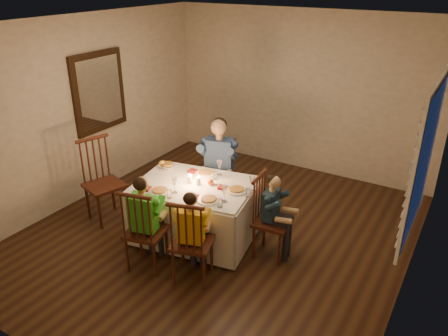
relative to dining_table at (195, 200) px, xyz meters
The scene contains 26 objects.
ground 0.61m from the dining_table, 46.17° to the left, with size 5.00×5.00×0.00m, color black.
wall_left 2.20m from the dining_table, behind, with size 0.02×5.00×2.60m, color beige.
wall_right 2.58m from the dining_table, ahead, with size 0.02×5.00×2.60m, color beige.
wall_back 2.82m from the dining_table, 85.73° to the left, with size 4.50×0.02×2.60m, color beige.
ceiling 2.09m from the dining_table, 46.17° to the left, with size 5.00×5.00×0.00m, color white.
dining_table is the anchor object (origin of this frame).
chair_adult 0.96m from the dining_table, 100.05° to the left, with size 0.42×0.40×1.02m, color #3E1510, non-canonical shape.
chair_near_left 0.95m from the dining_table, 99.70° to the right, with size 0.42×0.40×1.02m, color #3E1510, non-canonical shape.
chair_near_right 0.97m from the dining_table, 57.59° to the right, with size 0.42×0.40×1.02m, color #3E1510, non-canonical shape.
chair_end 1.13m from the dining_table, ahead, with size 0.42×0.40×1.02m, color #3E1510, non-canonical shape.
chair_extra 1.41m from the dining_table, 168.46° to the right, with size 0.47×0.45×1.14m, color #3E1510, non-canonical shape.
adult 0.96m from the dining_table, 100.05° to the left, with size 0.51×0.46×1.33m, color #304E78, non-canonical shape.
child_green 0.95m from the dining_table, 99.70° to the right, with size 0.39×0.36×1.14m, color green, non-canonical shape.
child_yellow 0.97m from the dining_table, 57.59° to the right, with size 0.36×0.33×1.07m, color gold, non-canonical shape.
child_teal 1.13m from the dining_table, ahead, with size 0.34×0.31×1.04m, color #192F40, non-canonical shape.
setting_adult 0.38m from the dining_table, 97.53° to the left, with size 0.26×0.26×0.02m, color silver.
setting_green 0.50m from the dining_table, 120.99° to the right, with size 0.26×0.26×0.02m, color silver.
setting_yellow 0.51m from the dining_table, 34.89° to the right, with size 0.26×0.26×0.02m, color silver.
setting_teal 0.58m from the dining_table, 11.53° to the left, with size 0.26×0.26×0.02m, color silver.
candle_left 0.27m from the dining_table, 169.84° to the right, with size 0.06×0.06×0.10m, color white.
candle_right 0.27m from the dining_table, 10.16° to the left, with size 0.06×0.06×0.10m, color white.
squash 0.72m from the dining_table, 163.84° to the left, with size 0.09×0.09×0.09m, color gold.
orange_fruit 0.32m from the dining_table, 25.02° to the left, with size 0.08×0.08×0.08m, color #F75614.
serving_bowl 0.65m from the dining_table, 160.45° to the left, with size 0.20×0.20×0.05m, color silver.
wall_mirror 2.29m from the dining_table, 165.77° to the left, with size 0.06×0.95×1.15m.
window_blinds 2.61m from the dining_table, ahead, with size 0.07×1.34×1.54m.
Camera 1 is at (2.56, -4.07, 3.14)m, focal length 35.00 mm.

